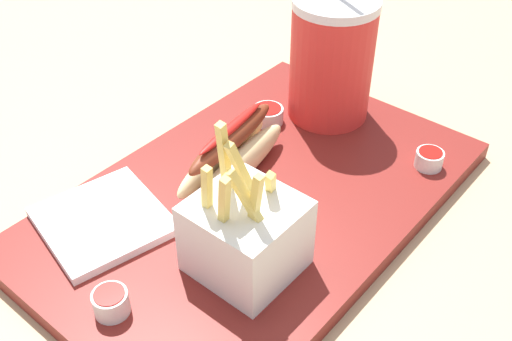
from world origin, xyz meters
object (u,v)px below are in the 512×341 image
at_px(ketchup_cup_1, 429,158).
at_px(ketchup_cup_3, 111,302).
at_px(fries_basket, 246,234).
at_px(napkin_stack, 103,221).
at_px(hot_dog_1, 232,154).
at_px(ketchup_cup_2, 268,114).
at_px(soda_cup, 332,59).

height_order(ketchup_cup_1, ketchup_cup_3, ketchup_cup_3).
height_order(fries_basket, ketchup_cup_3, fries_basket).
distance_m(fries_basket, napkin_stack, 0.16).
bearing_deg(napkin_stack, hot_dog_1, -17.29).
bearing_deg(fries_basket, ketchup_cup_3, 154.88).
bearing_deg(fries_basket, ketchup_cup_1, -13.69).
height_order(hot_dog_1, ketchup_cup_3, hot_dog_1).
relative_size(ketchup_cup_3, napkin_stack, 0.27).
height_order(hot_dog_1, ketchup_cup_2, hot_dog_1).
relative_size(hot_dog_1, ketchup_cup_2, 4.38).
relative_size(soda_cup, hot_dog_1, 1.44).
height_order(soda_cup, ketchup_cup_3, soda_cup).
relative_size(soda_cup, fries_basket, 1.55).
xyz_separation_m(fries_basket, ketchup_cup_2, (0.20, 0.13, -0.03)).
bearing_deg(ketchup_cup_1, ketchup_cup_2, 103.49).
xyz_separation_m(soda_cup, ketchup_cup_3, (-0.37, -0.04, -0.06)).
xyz_separation_m(soda_cup, ketchup_cup_2, (-0.06, 0.04, -0.06)).
xyz_separation_m(fries_basket, napkin_stack, (-0.05, 0.14, -0.04)).
height_order(soda_cup, ketchup_cup_2, soda_cup).
relative_size(soda_cup, ketchup_cup_2, 6.32).
distance_m(fries_basket, ketchup_cup_3, 0.13).
relative_size(ketchup_cup_1, napkin_stack, 0.26).
distance_m(ketchup_cup_1, napkin_stack, 0.36).
height_order(ketchup_cup_1, ketchup_cup_2, same).
bearing_deg(napkin_stack, ketchup_cup_1, -34.89).
distance_m(ketchup_cup_2, ketchup_cup_3, 0.32).
bearing_deg(fries_basket, hot_dog_1, 46.85).
relative_size(soda_cup, napkin_stack, 2.04).
distance_m(soda_cup, napkin_stack, 0.32).
bearing_deg(ketchup_cup_1, napkin_stack, 145.11).
distance_m(soda_cup, ketchup_cup_3, 0.38).
height_order(fries_basket, hot_dog_1, fries_basket).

